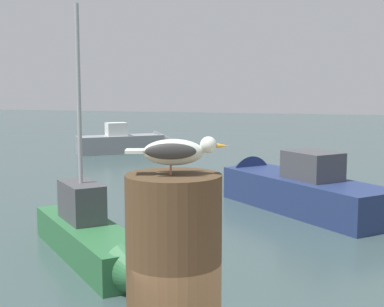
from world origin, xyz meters
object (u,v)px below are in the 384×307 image
object	(u,v)px
seagull	(175,151)
boat_green	(96,240)
boat_navy	(285,187)
boat_grey	(131,142)

from	to	relation	value
seagull	boat_green	distance (m)	8.04
boat_green	boat_navy	size ratio (longest dim) A/B	0.88
boat_navy	boat_grey	xyz separation A→B (m)	(-8.45, 9.67, -0.04)
seagull	boat_navy	xyz separation A→B (m)	(-0.99, 12.34, -2.42)
boat_green	boat_grey	bearing A→B (deg)	110.53
boat_navy	seagull	bearing A→B (deg)	-85.41
seagull	boat_green	size ratio (longest dim) A/B	0.08
boat_grey	seagull	bearing A→B (deg)	-66.78
boat_grey	boat_navy	bearing A→B (deg)	-48.85
boat_navy	boat_grey	distance (m)	12.84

